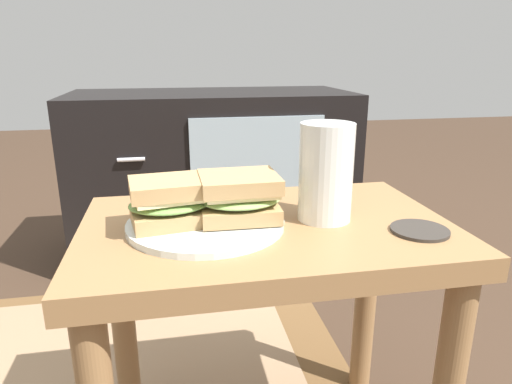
{
  "coord_description": "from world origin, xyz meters",
  "views": [
    {
      "loc": [
        -0.14,
        -0.63,
        0.71
      ],
      "look_at": [
        -0.02,
        0.0,
        0.51
      ],
      "focal_mm": 31.69,
      "sensor_mm": 36.0,
      "label": 1
    }
  ],
  "objects": [
    {
      "name": "sandwich_back",
      "position": [
        -0.04,
        -0.0,
        0.5
      ],
      "size": [
        0.13,
        0.11,
        0.07
      ],
      "color": "tan",
      "rests_on": "plate"
    },
    {
      "name": "sandwich_front",
      "position": [
        -0.14,
        -0.0,
        0.5
      ],
      "size": [
        0.13,
        0.11,
        0.07
      ],
      "color": "tan",
      "rests_on": "plate"
    },
    {
      "name": "side_table",
      "position": [
        0.0,
        0.0,
        0.37
      ],
      "size": [
        0.56,
        0.36,
        0.46
      ],
      "color": "olive",
      "rests_on": "ground"
    },
    {
      "name": "tv_cabinet",
      "position": [
        0.01,
        0.95,
        0.29
      ],
      "size": [
        0.96,
        0.46,
        0.58
      ],
      "color": "black",
      "rests_on": "ground"
    },
    {
      "name": "plate",
      "position": [
        -0.09,
        -0.0,
        0.47
      ],
      "size": [
        0.23,
        0.23,
        0.01
      ],
      "primitive_type": "cylinder",
      "color": "silver",
      "rests_on": "side_table"
    },
    {
      "name": "coaster",
      "position": [
        0.21,
        -0.08,
        0.46
      ],
      "size": [
        0.08,
        0.08,
        0.01
      ],
      "primitive_type": "cylinder",
      "color": "#332D28",
      "rests_on": "side_table"
    },
    {
      "name": "beer_glass",
      "position": [
        0.09,
        0.0,
        0.53
      ],
      "size": [
        0.08,
        0.08,
        0.15
      ],
      "color": "silver",
      "rests_on": "side_table"
    },
    {
      "name": "area_rug",
      "position": [
        -0.39,
        0.36,
        0.0
      ],
      "size": [
        1.26,
        0.65,
        0.01
      ],
      "color": "brown",
      "rests_on": "ground"
    }
  ]
}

